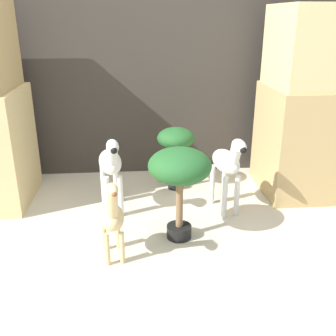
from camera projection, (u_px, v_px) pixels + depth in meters
The scene contains 8 objects.
ground_plane at pixel (156, 262), 2.34m from camera, with size 14.00×14.00×0.00m, color beige.
wall_back at pixel (145, 50), 3.37m from camera, with size 6.40×0.08×2.20m.
rock_pillar_right at pixel (315, 106), 3.09m from camera, with size 0.75×0.69×1.46m.
zebra_right at pixel (227, 164), 2.83m from camera, with size 0.22×0.46×0.61m.
zebra_left at pixel (111, 164), 2.82m from camera, with size 0.22×0.46×0.61m.
giraffe_figurine at pixel (112, 216), 2.29m from camera, with size 0.18×0.37×0.55m.
potted_palm_front at pixel (176, 142), 3.21m from camera, with size 0.31×0.31×0.53m.
potted_palm_back at pixel (180, 171), 2.44m from camera, with size 0.40×0.40×0.62m.
Camera 1 is at (-0.09, -1.98, 1.37)m, focal length 42.00 mm.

